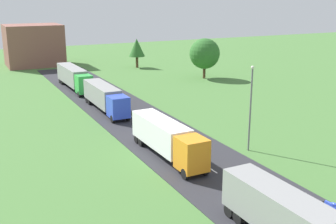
% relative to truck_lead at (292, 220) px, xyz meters
% --- Properties ---
extents(road, '(10.00, 140.00, 0.06)m').
position_rel_truck_lead_xyz_m(road, '(2.42, 7.36, -2.08)').
color(road, '#2B2B30').
rests_on(road, ground).
extents(lane_marking_centre, '(0.16, 119.55, 0.01)m').
position_rel_truck_lead_xyz_m(lane_marking_centre, '(2.42, 3.29, -2.05)').
color(lane_marking_centre, white).
rests_on(lane_marking_centre, road).
extents(truck_lead, '(2.64, 12.20, 3.58)m').
position_rel_truck_lead_xyz_m(truck_lead, '(0.00, 0.00, 0.00)').
color(truck_lead, green).
rests_on(truck_lead, road).
extents(truck_second, '(2.64, 12.30, 3.57)m').
position_rel_truck_lead_xyz_m(truck_second, '(0.11, 17.97, 0.02)').
color(truck_second, orange).
rests_on(truck_second, road).
extents(truck_third, '(2.51, 13.35, 3.55)m').
position_rel_truck_lead_xyz_m(truck_third, '(0.18, 37.97, -0.01)').
color(truck_third, blue).
rests_on(truck_third, road).
extents(truck_fourth, '(2.69, 14.56, 3.75)m').
position_rel_truck_lead_xyz_m(truck_fourth, '(-0.03, 54.61, 0.10)').
color(truck_fourth, green).
rests_on(truck_fourth, road).
extents(motorcycle_courier, '(0.28, 1.94, 0.91)m').
position_rel_truck_lead_xyz_m(motorcycle_courier, '(6.13, 2.14, -1.57)').
color(motorcycle_courier, black).
rests_on(motorcycle_courier, road).
extents(lamppost_second, '(0.36, 0.36, 9.11)m').
position_rel_truck_lead_xyz_m(lamppost_second, '(8.76, 15.90, 2.93)').
color(lamppost_second, slate).
rests_on(lamppost_second, ground).
extents(tree_oak, '(3.68, 3.68, 6.65)m').
position_rel_truck_lead_xyz_m(tree_oak, '(18.92, 71.29, 2.46)').
color(tree_oak, '#513823').
rests_on(tree_oak, ground).
extents(tree_birch, '(6.05, 6.05, 7.98)m').
position_rel_truck_lead_xyz_m(tree_birch, '(25.93, 53.05, 2.84)').
color(tree_birch, '#513823').
rests_on(tree_birch, ground).
extents(distant_building, '(12.70, 10.78, 9.58)m').
position_rel_truck_lead_xyz_m(distant_building, '(-1.63, 85.21, 2.68)').
color(distant_building, brown).
rests_on(distant_building, ground).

